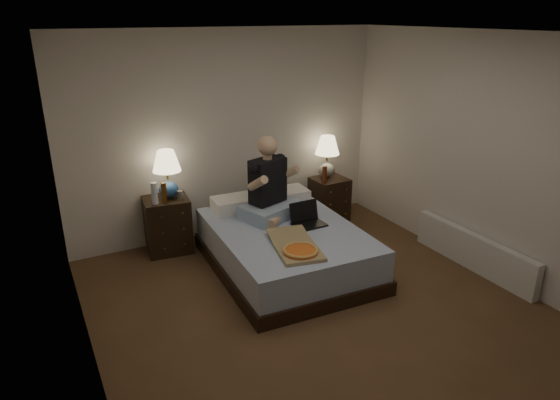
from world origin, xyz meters
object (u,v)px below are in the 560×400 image
water_bottle (154,193)px  radiator (473,251)px  pizza_box (300,252)px  beer_bottle_right (325,174)px  nightstand_left (168,225)px  beer_bottle_left (164,192)px  nightstand_right (329,199)px  lamp_left (167,174)px  laptop (310,215)px  bed (286,248)px  person (271,178)px  lamp_right (327,157)px  soda_can (180,195)px

water_bottle → radiator: 3.56m
pizza_box → beer_bottle_right: bearing=62.5°
nightstand_left → beer_bottle_left: beer_bottle_left is taller
water_bottle → beer_bottle_left: 0.11m
nightstand_right → lamp_left: size_ratio=1.04×
nightstand_right → laptop: 1.40m
beer_bottle_right → pizza_box: 1.91m
beer_bottle_left → radiator: 3.47m
bed → person: (0.00, 0.36, 0.70)m
water_bottle → laptop: bearing=-34.8°
laptop → radiator: laptop is taller
laptop → beer_bottle_right: bearing=47.9°
pizza_box → nightstand_right: bearing=61.1°
lamp_right → beer_bottle_left: (-2.23, -0.11, -0.09)m
lamp_right → nightstand_left: bearing=179.9°
person → radiator: size_ratio=0.58×
lamp_right → beer_bottle_left: 2.23m
water_bottle → radiator: water_bottle is taller
nightstand_left → lamp_left: (0.05, 0.01, 0.61)m
water_bottle → person: 1.30m
water_bottle → bed: bearing=-38.8°
laptop → pizza_box: bearing=-129.5°
bed → water_bottle: size_ratio=7.66×
nightstand_right → beer_bottle_right: size_ratio=2.52×
bed → lamp_right: (1.18, 1.04, 0.62)m
laptop → nightstand_right: bearing=45.9°
bed → water_bottle: 1.58m
beer_bottle_right → radiator: 2.03m
laptop → radiator: bearing=-31.8°
lamp_right → water_bottle: lamp_right is taller
nightstand_right → laptop: bearing=-135.0°
person → radiator: bearing=-54.5°
beer_bottle_left → beer_bottle_right: (2.07, -0.09, -0.07)m
water_bottle → soda_can: bearing=3.2°
laptop → person: bearing=120.0°
lamp_left → beer_bottle_left: size_ratio=2.43×
bed → radiator: bed is taller
bed → lamp_right: bearing=44.2°
water_bottle → soda_can: water_bottle is taller
nightstand_left → person: person is taller
nightstand_right → beer_bottle_right: bearing=-147.2°
pizza_box → radiator: pizza_box is taller
radiator → beer_bottle_left: bearing=146.6°
bed → nightstand_right: 1.52m
nightstand_right → water_bottle: bearing=178.2°
soda_can → beer_bottle_left: beer_bottle_left is taller
person → radiator: person is taller
beer_bottle_right → pizza_box: (-1.21, -1.47, -0.18)m
lamp_left → person: person is taller
soda_can → beer_bottle_right: beer_bottle_right is taller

